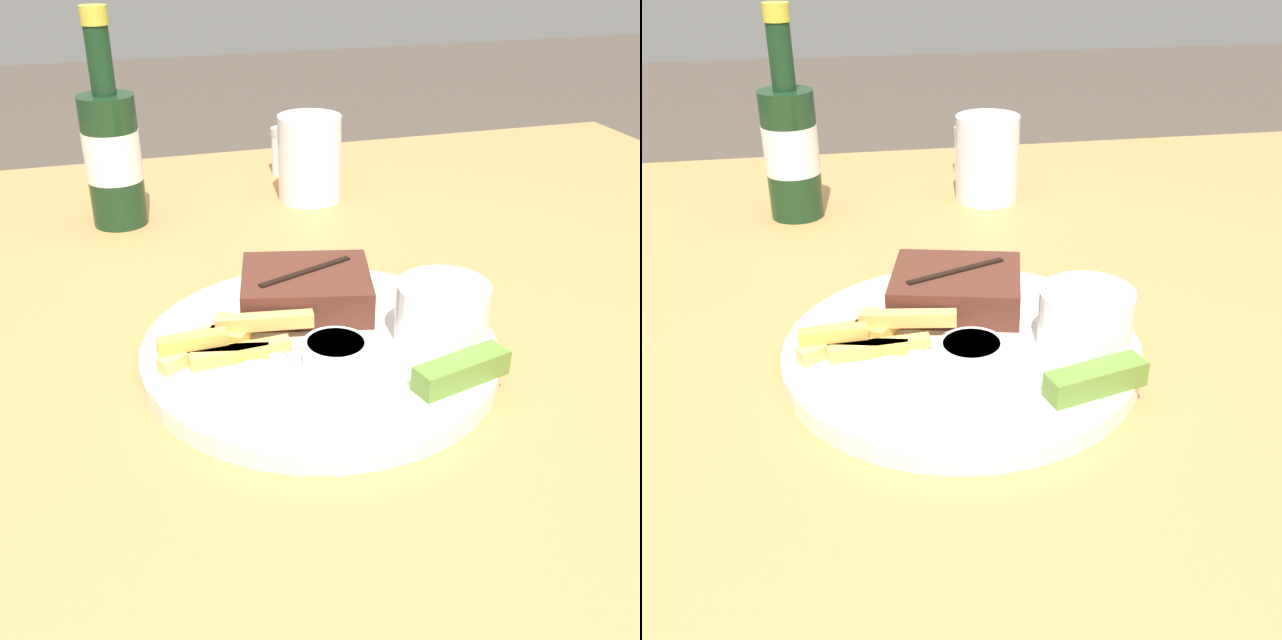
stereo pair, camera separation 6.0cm
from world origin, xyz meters
The scene contains 11 objects.
dining_table centered at (0.00, 0.00, 0.68)m, with size 1.37×1.24×0.75m.
dinner_plate centered at (0.00, 0.00, 0.76)m, with size 0.29×0.29×0.02m.
steak_portion centered at (0.01, 0.06, 0.79)m, with size 0.13×0.12×0.03m.
fries_pile centered at (-0.08, 0.01, 0.78)m, with size 0.13×0.07×0.02m.
coleslaw_cup centered at (0.10, -0.02, 0.80)m, with size 0.08×0.08×0.05m.
dipping_sauce_cup centered at (0.00, -0.04, 0.78)m, with size 0.05×0.05×0.02m.
pickle_spear centered at (0.08, -0.09, 0.78)m, with size 0.08×0.04×0.02m.
fork_utensil centered at (-0.07, -0.03, 0.77)m, with size 0.13×0.06×0.00m.
beer_bottle centered at (-0.14, 0.36, 0.84)m, with size 0.06×0.06×0.24m.
drinking_glass centered at (0.10, 0.38, 0.80)m, with size 0.08×0.08×0.11m.
salt_shaker centered at (0.09, 0.49, 0.78)m, with size 0.03×0.03×0.07m.
Camera 2 is at (-0.09, -0.52, 1.08)m, focal length 42.00 mm.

